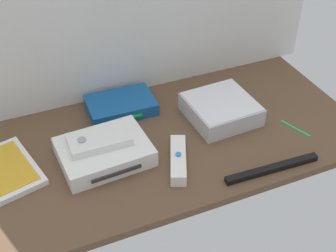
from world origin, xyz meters
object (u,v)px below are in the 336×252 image
Objects in this scene: remote_classic_pad at (99,139)px; network_router at (121,105)px; remote_wand at (178,160)px; stylus_pen at (296,128)px; game_case at (4,171)px; sensor_bar at (272,168)px; game_console at (104,152)px; mini_computer at (221,109)px.

network_router is at bearing 57.79° from remote_classic_pad.
remote_wand is 33.76cm from stylus_pen.
game_case is at bearing -156.67° from network_router.
remote_classic_pad is 41.23cm from sensor_bar.
remote_wand is (15.42, -8.71, -0.69)cm from game_console.
network_router is at bearing 57.21° from game_console.
stylus_pen is at bearing -9.76° from remote_classic_pad.
remote_wand is (-18.06, -12.65, -1.13)cm from mini_computer.
stylus_pen is at bearing -12.74° from game_console.
game_case reaches higher than sensor_bar.
game_console is 1.01× the size of game_case.
remote_wand is (5.62, -25.91, -0.19)cm from network_router.
mini_computer is at bearing -14.25° from game_case.
stylus_pen is (33.74, 0.38, -1.16)cm from remote_wand.
mini_computer is 27.16cm from network_router.
mini_computer reaches higher than stylus_pen.
network_router is 44.18cm from sensor_bar.
game_case is 40.56cm from remote_wand.
remote_wand reaches higher than stylus_pen.
mini_computer is at bearing -27.34° from network_router.
game_case is 73.24cm from stylus_pen.
sensor_bar is at bearing -32.04° from game_console.
network_router is at bearing 126.94° from sensor_bar.
remote_classic_pad is (-0.69, 1.24, 3.21)cm from game_console.
game_case is 1.44× the size of remote_wand.
remote_wand is 1.03× the size of remote_classic_pad.
remote_classic_pad is (-10.49, -15.96, 3.71)cm from network_router.
sensor_bar is (24.99, -36.43, -1.00)cm from network_router.
mini_computer is 56.49cm from game_case.
network_router reaches higher than game_case.
mini_computer is at bearing 5.62° from remote_classic_pad.
game_console is 23.43cm from game_case.
remote_wand reaches higher than sensor_bar.
mini_computer is at bearing 3.59° from game_console.
stylus_pen is (15.68, -12.27, -2.29)cm from mini_computer.
game_console reaches higher than network_router.
network_router is at bearing 150.74° from mini_computer.
game_case is 62.39cm from sensor_bar.
mini_computer is (33.48, 3.94, 0.44)cm from game_console.
game_console is at bearing 153.57° from sensor_bar.
game_case is at bearing 170.03° from stylus_pen.
mini_computer reaches higher than game_case.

